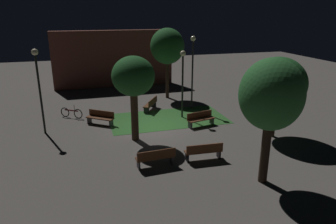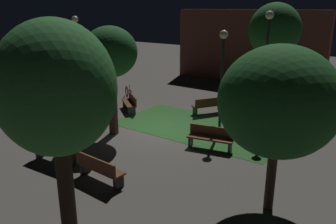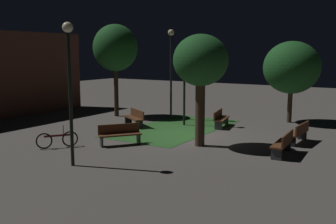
% 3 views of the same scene
% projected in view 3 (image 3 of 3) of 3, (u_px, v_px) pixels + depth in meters
% --- Properties ---
extents(ground_plane, '(60.00, 60.00, 0.00)m').
position_uv_depth(ground_plane, '(186.00, 135.00, 18.26)').
color(ground_plane, '#56514C').
extents(grass_lawn, '(7.64, 4.06, 0.01)m').
position_uv_depth(grass_lawn, '(175.00, 128.00, 19.96)').
color(grass_lawn, '#2D6028').
rests_on(grass_lawn, ground).
extents(bench_back_row, '(1.82, 0.58, 0.88)m').
position_uv_depth(bench_back_row, '(284.00, 143.00, 14.63)').
color(bench_back_row, '#512D19').
rests_on(bench_back_row, ground).
extents(bench_path_side, '(1.82, 0.57, 0.88)m').
position_uv_depth(bench_path_side, '(299.00, 132.00, 16.60)').
color(bench_path_side, brown).
rests_on(bench_path_side, ground).
extents(bench_lawn_edge, '(1.86, 0.84, 0.88)m').
position_uv_depth(bench_lawn_edge, '(220.00, 118.00, 20.26)').
color(bench_lawn_edge, brown).
rests_on(bench_lawn_edge, ground).
extents(bench_corner, '(1.35, 1.78, 0.88)m').
position_uv_depth(bench_corner, '(135.00, 117.00, 20.47)').
color(bench_corner, '#512D19').
rests_on(bench_corner, ground).
extents(bench_front_right, '(1.72, 1.47, 0.88)m').
position_uv_depth(bench_front_right, '(120.00, 134.00, 16.32)').
color(bench_front_right, '#512D19').
rests_on(bench_front_right, ground).
extents(tree_lawn_side, '(2.69, 2.69, 5.58)m').
position_uv_depth(tree_lawn_side, '(115.00, 48.00, 23.20)').
color(tree_lawn_side, '#38281C').
rests_on(tree_lawn_side, ground).
extents(tree_near_wall, '(2.27, 2.27, 4.64)m').
position_uv_depth(tree_near_wall, '(201.00, 62.00, 15.69)').
color(tree_near_wall, '#423021').
rests_on(tree_near_wall, ground).
extents(tree_left_canopy, '(3.08, 3.08, 4.52)m').
position_uv_depth(tree_left_canopy, '(292.00, 68.00, 21.20)').
color(tree_left_canopy, '#423021').
rests_on(tree_left_canopy, ground).
extents(lamp_post_plaza_west, '(0.36, 0.36, 5.20)m').
position_uv_depth(lamp_post_plaza_west, '(171.00, 60.00, 22.23)').
color(lamp_post_plaza_west, black).
rests_on(lamp_post_plaza_west, ground).
extents(lamp_post_path_center, '(0.36, 0.36, 4.88)m').
position_uv_depth(lamp_post_path_center, '(69.00, 71.00, 12.87)').
color(lamp_post_path_center, black).
rests_on(lamp_post_path_center, ground).
extents(lamp_post_plaza_east, '(0.36, 0.36, 4.44)m').
position_uv_depth(lamp_post_plaza_east, '(184.00, 69.00, 20.37)').
color(lamp_post_plaza_east, black).
rests_on(lamp_post_plaza_east, ground).
extents(bicycle, '(1.42, 1.03, 0.93)m').
position_uv_depth(bicycle, '(57.00, 140.00, 15.83)').
color(bicycle, black).
rests_on(bicycle, ground).
extents(building_wall_backdrop, '(10.94, 0.80, 5.16)m').
position_uv_depth(building_wall_backdrop, '(9.00, 74.00, 23.15)').
color(building_wall_backdrop, brown).
rests_on(building_wall_backdrop, ground).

